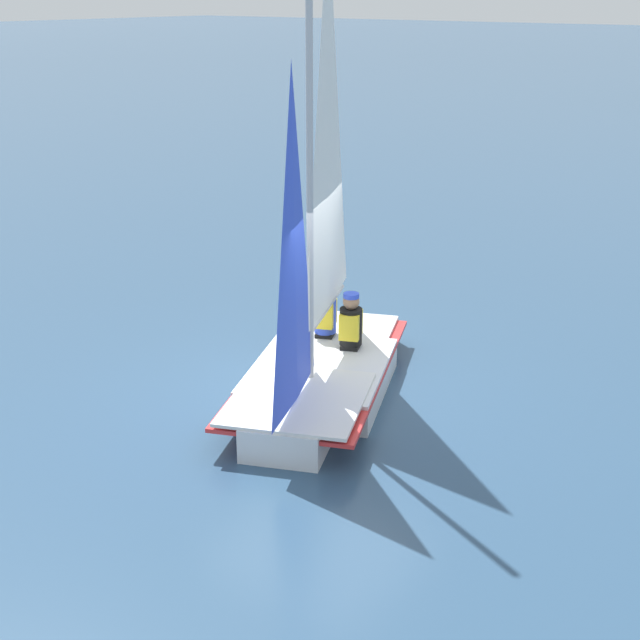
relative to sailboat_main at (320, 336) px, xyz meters
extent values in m
plane|color=#2D4C6B|center=(0.00, 0.00, -0.79)|extent=(260.00, 260.00, 0.00)
cube|color=silver|center=(0.00, 0.00, -0.59)|extent=(2.41, 2.67, 0.40)
cube|color=silver|center=(0.64, -1.41, -0.59)|extent=(1.21, 1.21, 0.40)
cube|color=silver|center=(-0.64, 1.41, -0.59)|extent=(1.66, 1.41, 0.40)
cube|color=red|center=(0.00, 0.00, -0.46)|extent=(3.13, 4.24, 0.05)
cube|color=silver|center=(0.45, -1.00, -0.37)|extent=(2.13, 2.26, 0.04)
cylinder|color=#B7B7BC|center=(0.20, -0.45, 2.37)|extent=(0.08, 0.08, 5.51)
cylinder|color=#B7B7BC|center=(-0.16, 0.37, 0.24)|extent=(0.80, 1.67, 0.07)
pyramid|color=white|center=(-0.16, 0.37, 2.64)|extent=(0.75, 1.58, 4.73)
pyramid|color=blue|center=(0.51, -1.13, 1.59)|extent=(0.60, 1.24, 3.75)
cube|color=black|center=(-0.85, 1.88, -0.65)|extent=(0.06, 0.09, 0.28)
cube|color=black|center=(-0.02, 0.69, -0.56)|extent=(0.33, 0.35, 0.45)
cylinder|color=black|center=(-0.02, 0.69, -0.08)|extent=(0.40, 0.40, 0.50)
cube|color=yellow|center=(-0.02, 0.69, -0.06)|extent=(0.38, 0.42, 0.35)
sphere|color=#A87A56|center=(-0.02, 0.69, 0.27)|extent=(0.22, 0.22, 0.22)
cylinder|color=blue|center=(-0.02, 0.69, 0.35)|extent=(0.28, 0.28, 0.06)
cube|color=black|center=(-0.55, 0.84, -0.56)|extent=(0.33, 0.35, 0.45)
cylinder|color=blue|center=(-0.55, 0.84, -0.08)|extent=(0.40, 0.40, 0.50)
cube|color=yellow|center=(-0.55, 0.84, -0.06)|extent=(0.38, 0.42, 0.35)
sphere|color=#A87A56|center=(-0.55, 0.84, 0.27)|extent=(0.22, 0.22, 0.22)
cylinder|color=black|center=(-0.55, 0.84, 0.35)|extent=(0.28, 0.28, 0.06)
camera|label=1|loc=(6.40, -8.28, 4.10)|focal=50.00mm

